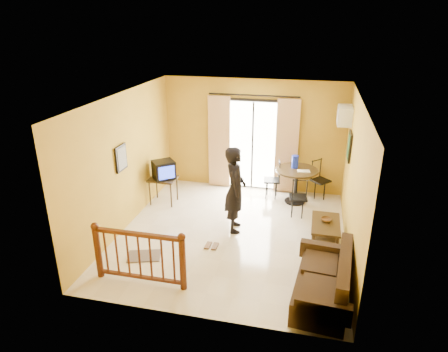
% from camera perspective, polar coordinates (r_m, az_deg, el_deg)
% --- Properties ---
extents(ground, '(5.00, 5.00, 0.00)m').
position_cam_1_polar(ground, '(8.29, 1.11, -8.29)').
color(ground, beige).
rests_on(ground, ground).
extents(room_shell, '(5.00, 5.00, 5.00)m').
position_cam_1_polar(room_shell, '(7.58, 1.20, 2.90)').
color(room_shell, white).
rests_on(room_shell, ground).
extents(balcony_door, '(2.25, 0.14, 2.46)m').
position_cam_1_polar(balcony_door, '(10.02, 4.09, 4.50)').
color(balcony_door, black).
rests_on(balcony_door, ground).
extents(tv_table, '(0.63, 0.53, 0.63)m').
position_cam_1_polar(tv_table, '(9.52, -8.69, -0.73)').
color(tv_table, black).
rests_on(tv_table, ground).
extents(television, '(0.63, 0.63, 0.42)m').
position_cam_1_polar(television, '(9.40, -8.61, 0.88)').
color(television, black).
rests_on(television, tv_table).
extents(picture_left, '(0.05, 0.42, 0.52)m').
position_cam_1_polar(picture_left, '(8.18, -14.48, 2.50)').
color(picture_left, black).
rests_on(picture_left, room_shell).
extents(dining_table, '(1.00, 1.00, 0.83)m').
position_cam_1_polar(dining_table, '(9.55, 10.31, -0.03)').
color(dining_table, black).
rests_on(dining_table, ground).
extents(water_jug, '(0.16, 0.16, 0.30)m').
position_cam_1_polar(water_jug, '(9.54, 10.10, 2.03)').
color(water_jug, '#1528CB').
rests_on(water_jug, dining_table).
extents(serving_tray, '(0.30, 0.22, 0.02)m').
position_cam_1_polar(serving_tray, '(9.38, 11.32, 0.69)').
color(serving_tray, beige).
rests_on(serving_tray, dining_table).
extents(dining_chairs, '(1.67, 1.62, 0.95)m').
position_cam_1_polar(dining_chairs, '(9.75, 10.17, -3.81)').
color(dining_chairs, black).
rests_on(dining_chairs, ground).
extents(air_conditioner, '(0.31, 0.60, 0.40)m').
position_cam_1_polar(air_conditioner, '(9.21, 16.84, 8.29)').
color(air_conditioner, white).
rests_on(air_conditioner, room_shell).
extents(botanical_print, '(0.05, 0.50, 0.60)m').
position_cam_1_polar(botanical_print, '(8.72, 17.48, 4.07)').
color(botanical_print, black).
rests_on(botanical_print, room_shell).
extents(coffee_table, '(0.54, 0.97, 0.43)m').
position_cam_1_polar(coffee_table, '(8.13, 14.27, -7.37)').
color(coffee_table, black).
rests_on(coffee_table, ground).
extents(bowl, '(0.27, 0.27, 0.06)m').
position_cam_1_polar(bowl, '(8.10, 14.38, -6.09)').
color(bowl, '#55381D').
rests_on(bowl, coffee_table).
extents(sofa, '(0.92, 1.75, 0.81)m').
position_cam_1_polar(sofa, '(6.62, 14.33, -14.67)').
color(sofa, '#312113').
rests_on(sofa, ground).
extents(standing_person, '(0.56, 0.73, 1.80)m').
position_cam_1_polar(standing_person, '(8.09, 1.60, -1.95)').
color(standing_person, black).
rests_on(standing_person, ground).
extents(stair_balustrade, '(1.63, 0.13, 1.04)m').
position_cam_1_polar(stair_balustrade, '(6.79, -12.06, -10.74)').
color(stair_balustrade, '#471E0F').
rests_on(stair_balustrade, ground).
extents(doormat, '(0.69, 0.56, 0.02)m').
position_cam_1_polar(doormat, '(7.74, -11.35, -11.13)').
color(doormat, '#5D524A').
rests_on(doormat, ground).
extents(sandals, '(0.24, 0.25, 0.03)m').
position_cam_1_polar(sandals, '(7.88, -1.80, -9.93)').
color(sandals, '#55381D').
rests_on(sandals, ground).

